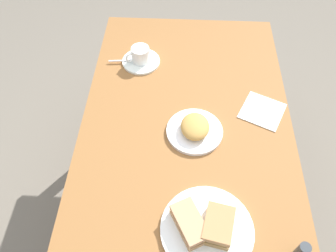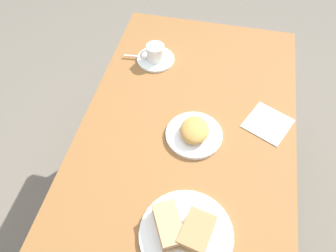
{
  "view_description": "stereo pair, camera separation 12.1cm",
  "coord_description": "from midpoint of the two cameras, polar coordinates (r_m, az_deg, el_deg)",
  "views": [
    {
      "loc": [
        -0.76,
        0.03,
        1.72
      ],
      "look_at": [
        -0.03,
        0.07,
        0.76
      ],
      "focal_mm": 35.96,
      "sensor_mm": 36.0,
      "label": 1
    },
    {
      "loc": [
        -0.75,
        -0.09,
        1.72
      ],
      "look_at": [
        -0.03,
        0.07,
        0.76
      ],
      "focal_mm": 35.96,
      "sensor_mm": 36.0,
      "label": 2
    }
  ],
  "objects": [
    {
      "name": "ground_plane",
      "position": [
        1.88,
        4.17,
        -13.83
      ],
      "size": [
        6.0,
        6.0,
        0.0
      ],
      "primitive_type": "plane",
      "color": "#72695C"
    },
    {
      "name": "dining_table",
      "position": [
        1.35,
        5.65,
        -3.61
      ],
      "size": [
        1.31,
        0.79,
        0.73
      ],
      "color": "#905D31",
      "rests_on": "ground_plane"
    },
    {
      "name": "sandwich_plate",
      "position": [
        1.05,
        6.56,
        -18.01
      ],
      "size": [
        0.28,
        0.28,
        0.01
      ],
      "primitive_type": "cylinder",
      "color": "white",
      "rests_on": "dining_table"
    },
    {
      "name": "sandwich_front",
      "position": [
        1.02,
        8.45,
        -17.61
      ],
      "size": [
        0.13,
        0.1,
        0.05
      ],
      "color": "#B4864D",
      "rests_on": "sandwich_plate"
    },
    {
      "name": "sandwich_back",
      "position": [
        1.02,
        3.69,
        -16.72
      ],
      "size": [
        0.15,
        0.12,
        0.05
      ],
      "color": "tan",
      "rests_on": "sandwich_plate"
    },
    {
      "name": "coffee_saucer",
      "position": [
        1.49,
        0.25,
        11.14
      ],
      "size": [
        0.16,
        0.16,
        0.01
      ],
      "primitive_type": "cylinder",
      "color": "white",
      "rests_on": "dining_table"
    },
    {
      "name": "coffee_cup",
      "position": [
        1.46,
        0.18,
        12.3
      ],
      "size": [
        0.08,
        0.1,
        0.07
      ],
      "color": "white",
      "rests_on": "coffee_saucer"
    },
    {
      "name": "spoon",
      "position": [
        1.49,
        -2.62,
        11.58
      ],
      "size": [
        0.02,
        0.1,
        0.01
      ],
      "color": "silver",
      "rests_on": "coffee_saucer"
    },
    {
      "name": "side_plate",
      "position": [
        1.22,
        7.26,
        -1.67
      ],
      "size": [
        0.21,
        0.21,
        0.01
      ],
      "primitive_type": "cylinder",
      "color": "white",
      "rests_on": "dining_table"
    },
    {
      "name": "side_food_pile",
      "position": [
        1.2,
        7.4,
        -0.87
      ],
      "size": [
        0.12,
        0.1,
        0.04
      ],
      "primitive_type": "ellipsoid",
      "color": "#C18E44",
      "rests_on": "side_plate"
    },
    {
      "name": "napkin",
      "position": [
        1.32,
        19.11,
        0.25
      ],
      "size": [
        0.2,
        0.2,
        0.0
      ],
      "primitive_type": "cube",
      "rotation": [
        0.0,
        0.0,
        -0.44
      ],
      "color": "white",
      "rests_on": "dining_table"
    }
  ]
}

